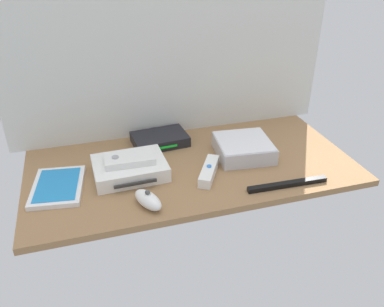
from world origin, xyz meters
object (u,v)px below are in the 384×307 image
(game_case, at_px, (58,187))
(remote_nunchuk, at_px, (148,200))
(game_console, at_px, (130,169))
(mini_computer, at_px, (243,148))
(network_router, at_px, (160,139))
(remote_wand, at_px, (209,171))
(remote_classic_pad, at_px, (129,158))
(sensor_bar, at_px, (288,184))

(game_case, bearing_deg, remote_nunchuk, -25.43)
(game_console, height_order, game_case, game_console)
(mini_computer, bearing_deg, game_case, -177.20)
(game_console, relative_size, game_case, 1.04)
(network_router, bearing_deg, remote_nunchuk, -112.12)
(remote_wand, distance_m, remote_nunchuk, 0.22)
(game_console, distance_m, remote_classic_pad, 0.03)
(sensor_bar, bearing_deg, game_console, 158.08)
(game_console, bearing_deg, mini_computer, 0.85)
(game_console, distance_m, sensor_bar, 0.46)
(game_console, relative_size, network_router, 1.14)
(remote_classic_pad, bearing_deg, game_console, -93.13)
(game_console, distance_m, game_case, 0.21)
(remote_classic_pad, bearing_deg, mini_computer, 3.27)
(network_router, relative_size, remote_wand, 1.29)
(mini_computer, xyz_separation_m, remote_wand, (-0.15, -0.08, -0.01))
(mini_computer, relative_size, network_router, 0.99)
(remote_classic_pad, distance_m, sensor_bar, 0.46)
(remote_wand, bearing_deg, sensor_bar, -1.36)
(game_case, xyz_separation_m, remote_nunchuk, (0.23, -0.15, 0.01))
(remote_classic_pad, bearing_deg, network_router, 53.78)
(mini_computer, xyz_separation_m, sensor_bar, (0.05, -0.20, -0.02))
(network_router, relative_size, remote_nunchuk, 1.73)
(network_router, height_order, sensor_bar, network_router)
(remote_wand, bearing_deg, game_console, -167.01)
(game_case, bearing_deg, game_console, 11.27)
(network_router, bearing_deg, remote_classic_pad, -132.72)
(remote_wand, bearing_deg, mini_computer, 59.84)
(network_router, distance_m, remote_wand, 0.25)
(mini_computer, xyz_separation_m, game_case, (-0.57, -0.03, -0.02))
(remote_nunchuk, xyz_separation_m, sensor_bar, (0.40, -0.02, -0.01))
(game_console, height_order, remote_nunchuk, remote_nunchuk)
(remote_nunchuk, distance_m, remote_classic_pad, 0.18)
(remote_classic_pad, bearing_deg, remote_nunchuk, -81.04)
(game_console, bearing_deg, sensor_bar, -25.67)
(remote_classic_pad, bearing_deg, sensor_bar, -22.94)
(remote_classic_pad, xyz_separation_m, sensor_bar, (0.42, -0.19, -0.05))
(game_case, height_order, network_router, network_router)
(remote_wand, xyz_separation_m, sensor_bar, (0.20, -0.12, -0.01))
(mini_computer, xyz_separation_m, remote_classic_pad, (-0.37, -0.01, 0.03))
(game_case, distance_m, sensor_bar, 0.65)
(game_console, xyz_separation_m, game_case, (-0.21, -0.01, -0.01))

